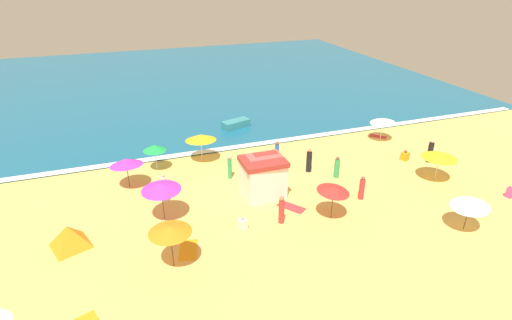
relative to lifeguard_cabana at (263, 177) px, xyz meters
The scene contains 30 objects.
ground_plane 1.77m from the lifeguard_cabana, 69.57° to the left, with size 60.00×60.00×0.00m, color #EDBC60.
ocean_water 29.18m from the lifeguard_cabana, 89.16° to the left, with size 60.00×44.00×0.10m, color #196084.
wave_breaker_foam 7.55m from the lifeguard_cabana, 86.71° to the left, with size 57.00×0.70×0.01m, color white.
lifeguard_cabana is the anchor object (origin of this frame).
beach_umbrella_0 11.56m from the lifeguard_cabana, 37.92° to the right, with size 2.17×2.13×2.02m.
beach_umbrella_1 13.22m from the lifeguard_cabana, 22.25° to the left, with size 2.51×2.49×2.00m.
beach_umbrella_2 8.02m from the lifeguard_cabana, 142.98° to the right, with size 2.32×2.33×2.28m.
beach_umbrella_3 8.76m from the lifeguard_cabana, 153.71° to the left, with size 2.41×2.44×2.13m.
beach_umbrella_4 8.22m from the lifeguard_cabana, 135.34° to the left, with size 1.80×1.79×1.91m.
beach_umbrella_6 11.82m from the lifeguard_cabana, ahead, with size 2.79×2.79×2.04m.
beach_umbrella_7 6.65m from the lifeguard_cabana, 112.33° to the left, with size 2.42×2.44×2.16m.
beach_umbrella_8 4.67m from the lifeguard_cabana, 52.86° to the right, with size 2.59×2.58×2.15m.
beach_umbrella_9 6.29m from the lifeguard_cabana, behind, with size 2.84×2.85×2.35m.
beach_tent 11.22m from the lifeguard_cabana, behind, with size 2.33×2.34×1.23m.
beachgoer_0 3.88m from the lifeguard_cabana, 127.62° to the right, with size 0.52×0.52×0.77m.
beachgoer_1 13.18m from the lifeguard_cabana, ahead, with size 0.51×0.51×1.74m.
beachgoer_2 3.15m from the lifeguard_cabana, 115.19° to the left, with size 0.37×0.37×1.72m.
beachgoer_3 15.39m from the lifeguard_cabana, 20.64° to the right, with size 0.43×0.43×0.91m.
beachgoer_4 6.03m from the lifeguard_cabana, 168.12° to the left, with size 0.36×0.36×1.90m.
beachgoer_5 6.10m from the lifeguard_cabana, 23.78° to the right, with size 0.42×0.42×1.54m.
beachgoer_6 11.79m from the lifeguard_cabana, ahead, with size 0.60×0.60×0.81m.
beachgoer_7 3.20m from the lifeguard_cabana, 91.48° to the right, with size 0.32×0.32×1.68m.
beachgoer_8 4.98m from the lifeguard_cabana, 57.56° to the left, with size 0.42×0.42×1.58m.
beachgoer_9 5.60m from the lifeguard_cabana, ahead, with size 0.51×0.51×1.54m.
beachgoer_10 4.61m from the lifeguard_cabana, 25.14° to the left, with size 0.47×0.47×1.69m.
beach_towel_0 2.54m from the lifeguard_cabana, 60.17° to the right, with size 1.60×1.82×0.01m.
beach_towel_1 13.79m from the lifeguard_cabana, 24.43° to the left, with size 1.45×1.46×0.01m.
beach_towel_2 6.81m from the lifeguard_cabana, 144.99° to the right, with size 1.30×1.87×0.01m.
beach_towel_4 6.81m from the lifeguard_cabana, 158.13° to the right, with size 1.23×1.58×0.01m.
small_boat_0 11.68m from the lifeguard_cabana, 81.33° to the left, with size 2.63×1.73×0.65m.
Camera 1 is at (-8.17, -21.60, 13.06)m, focal length 28.25 mm.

